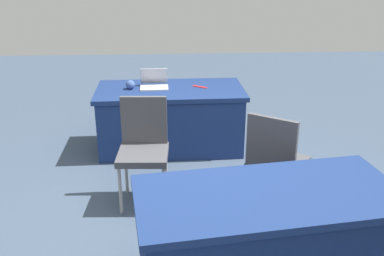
{
  "coord_description": "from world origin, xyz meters",
  "views": [
    {
      "loc": [
        0.28,
        2.95,
        2.12
      ],
      "look_at": [
        0.1,
        -0.12,
        0.9
      ],
      "focal_mm": 40.23,
      "sensor_mm": 36.0,
      "label": 1
    }
  ],
  "objects_px": {
    "table_foreground": "(171,118)",
    "laptop_silver": "(154,84)",
    "scissors_red": "(200,87)",
    "yarn_ball": "(130,85)",
    "chair_aisle": "(276,159)",
    "chair_by_pillar": "(144,144)",
    "table_mid_left": "(266,239)"
  },
  "relations": [
    {
      "from": "table_foreground",
      "to": "laptop_silver",
      "type": "xyz_separation_m",
      "value": [
        0.18,
        -0.06,
        0.4
      ]
    },
    {
      "from": "table_foreground",
      "to": "scissors_red",
      "type": "height_order",
      "value": "scissors_red"
    },
    {
      "from": "scissors_red",
      "to": "yarn_ball",
      "type": "bearing_deg",
      "value": -144.93
    },
    {
      "from": "table_foreground",
      "to": "yarn_ball",
      "type": "distance_m",
      "value": 0.61
    },
    {
      "from": "table_foreground",
      "to": "chair_aisle",
      "type": "height_order",
      "value": "chair_aisle"
    },
    {
      "from": "chair_by_pillar",
      "to": "laptop_silver",
      "type": "height_order",
      "value": "chair_by_pillar"
    },
    {
      "from": "laptop_silver",
      "to": "scissors_red",
      "type": "relative_size",
      "value": 1.81
    },
    {
      "from": "scissors_red",
      "to": "table_foreground",
      "type": "bearing_deg",
      "value": -140.69
    },
    {
      "from": "chair_by_pillar",
      "to": "scissors_red",
      "type": "relative_size",
      "value": 5.37
    },
    {
      "from": "table_foreground",
      "to": "table_mid_left",
      "type": "distance_m",
      "value": 2.46
    },
    {
      "from": "laptop_silver",
      "to": "scissors_red",
      "type": "xyz_separation_m",
      "value": [
        -0.53,
        0.02,
        -0.04
      ]
    },
    {
      "from": "chair_by_pillar",
      "to": "scissors_red",
      "type": "bearing_deg",
      "value": -113.19
    },
    {
      "from": "table_mid_left",
      "to": "scissors_red",
      "type": "xyz_separation_m",
      "value": [
        0.26,
        -2.42,
        0.37
      ]
    },
    {
      "from": "yarn_ball",
      "to": "scissors_red",
      "type": "bearing_deg",
      "value": -177.77
    },
    {
      "from": "table_mid_left",
      "to": "scissors_red",
      "type": "height_order",
      "value": "scissors_red"
    },
    {
      "from": "chair_aisle",
      "to": "table_foreground",
      "type": "bearing_deg",
      "value": 154.65
    },
    {
      "from": "chair_aisle",
      "to": "scissors_red",
      "type": "bearing_deg",
      "value": 143.52
    },
    {
      "from": "chair_by_pillar",
      "to": "yarn_ball",
      "type": "distance_m",
      "value": 1.23
    },
    {
      "from": "table_mid_left",
      "to": "table_foreground",
      "type": "bearing_deg",
      "value": -75.67
    },
    {
      "from": "chair_aisle",
      "to": "chair_by_pillar",
      "type": "height_order",
      "value": "chair_by_pillar"
    },
    {
      "from": "table_mid_left",
      "to": "yarn_ball",
      "type": "bearing_deg",
      "value": -66.1
    },
    {
      "from": "laptop_silver",
      "to": "chair_by_pillar",
      "type": "bearing_deg",
      "value": 85.29
    },
    {
      "from": "chair_aisle",
      "to": "yarn_ball",
      "type": "distance_m",
      "value": 2.04
    },
    {
      "from": "table_mid_left",
      "to": "chair_by_pillar",
      "type": "height_order",
      "value": "chair_by_pillar"
    },
    {
      "from": "table_mid_left",
      "to": "chair_by_pillar",
      "type": "bearing_deg",
      "value": -54.21
    },
    {
      "from": "chair_by_pillar",
      "to": "scissors_red",
      "type": "xyz_separation_m",
      "value": [
        -0.6,
        -1.22,
        0.17
      ]
    },
    {
      "from": "chair_aisle",
      "to": "yarn_ball",
      "type": "height_order",
      "value": "chair_aisle"
    },
    {
      "from": "table_foreground",
      "to": "scissors_red",
      "type": "bearing_deg",
      "value": -173.53
    },
    {
      "from": "yarn_ball",
      "to": "table_mid_left",
      "type": "bearing_deg",
      "value": 113.9
    },
    {
      "from": "table_foreground",
      "to": "chair_aisle",
      "type": "relative_size",
      "value": 1.77
    },
    {
      "from": "chair_by_pillar",
      "to": "scissors_red",
      "type": "distance_m",
      "value": 1.37
    },
    {
      "from": "table_mid_left",
      "to": "yarn_ball",
      "type": "height_order",
      "value": "yarn_ball"
    }
  ]
}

